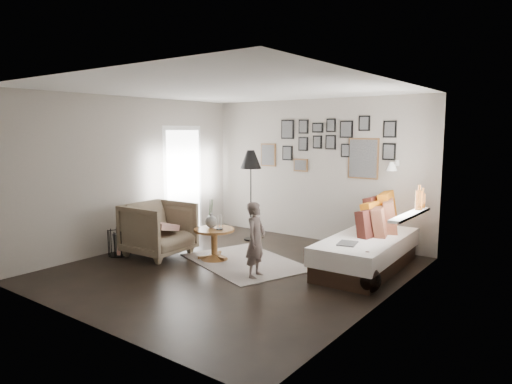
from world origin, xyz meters
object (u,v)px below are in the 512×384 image
Objects in this scene: floor_lamp at (251,163)px; demijohn_large at (367,274)px; child at (256,240)px; daybed at (370,245)px; armchair at (159,229)px; vase at (211,219)px; pedestal_table at (214,245)px; magazine_basket at (119,242)px; demijohn_small at (370,280)px.

floor_lamp is 3.41× the size of demijohn_large.
floor_lamp reaches higher than child.
daybed is at bearing -50.12° from child.
armchair is 2.09m from floor_lamp.
vase is at bearing 63.09° from child.
floor_lamp is (-0.34, 1.40, 1.21)m from pedestal_table.
demijohn_large is at bearing -23.55° from floor_lamp.
floor_lamp is at bearing 62.66° from magazine_basket.
pedestal_table reaches higher than demijohn_small.
daybed is 2.33× the size of armchair.
armchair is (-0.82, -0.36, -0.20)m from vase.
daybed is at bearing -68.16° from armchair.
daybed reaches higher than armchair.
armchair is 1.94m from child.
pedestal_table is 1.40× the size of vase.
pedestal_table is 2.47m from demijohn_large.
daybed reaches higher than magazine_basket.
pedestal_table is at bearing 26.77° from magazine_basket.
child reaches higher than pedestal_table.
magazine_basket is 0.92× the size of demijohn_large.
armchair is 0.57× the size of floor_lamp.
child is at bearing -161.75° from demijohn_large.
magazine_basket is (-0.54, -0.38, -0.23)m from armchair.
vase is 1.61m from magazine_basket.
vase is at bearing -176.53° from demijohn_large.
floor_lamp is at bearing 156.45° from demijohn_large.
vase reaches higher than pedestal_table.
demijohn_large is at bearing 4.04° from pedestal_table.
child is at bearing -91.55° from armchair.
pedestal_table is at bearing -72.01° from armchair.
floor_lamp is 3.44m from demijohn_small.
daybed is 1.10m from demijohn_small.
demijohn_small is (2.56, 0.05, -0.06)m from pedestal_table.
pedestal_table is 0.60× the size of child.
vase is 0.92m from armchair.
demijohn_large is 0.15m from demijohn_small.
daybed is 4.97× the size of magazine_basket.
magazine_basket is (-1.44, -0.73, -0.02)m from pedestal_table.
pedestal_table is 2.56m from demijohn_small.
demijohn_small is at bearing -88.02° from child.
armchair is 0.91× the size of child.
floor_lamp is 3.31m from demijohn_large.
floor_lamp is 2.37m from child.
vase reaches higher than magazine_basket.
daybed is 1.75m from child.
demijohn_small is at bearing -86.33° from armchair.
pedestal_table is 0.28× the size of daybed.
floor_lamp is at bearing 103.72° from pedestal_table.
pedestal_table is 0.66× the size of armchair.
daybed is (2.21, 1.03, -0.30)m from vase.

